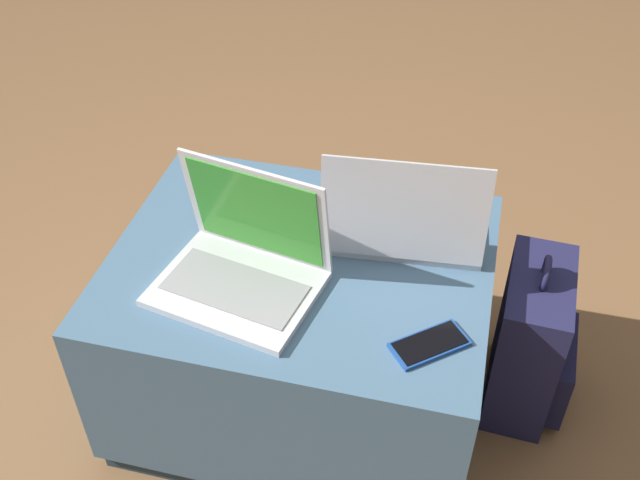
{
  "coord_description": "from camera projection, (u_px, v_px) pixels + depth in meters",
  "views": [
    {
      "loc": [
        0.33,
        -1.15,
        1.54
      ],
      "look_at": [
        0.05,
        -0.02,
        0.54
      ],
      "focal_mm": 42.0,
      "sensor_mm": 36.0,
      "label": 1
    }
  ],
  "objects": [
    {
      "name": "backpack",
      "position": [
        531.0,
        343.0,
        1.79
      ],
      "size": [
        0.2,
        0.29,
        0.46
      ],
      "rotation": [
        0.0,
        0.0,
        1.52
      ],
      "color": "#23234C",
      "rests_on": "ground_plane"
    },
    {
      "name": "cell_phone",
      "position": [
        430.0,
        344.0,
        1.42
      ],
      "size": [
        0.16,
        0.15,
        0.01
      ],
      "rotation": [
        0.0,
        0.0,
        5.41
      ],
      "color": "#1E4C9E",
      "rests_on": "ottoman"
    },
    {
      "name": "ottoman",
      "position": [
        302.0,
        331.0,
        1.76
      ],
      "size": [
        0.82,
        0.65,
        0.46
      ],
      "color": "#2A3D4E",
      "rests_on": "ground_plane"
    },
    {
      "name": "ground_plane",
      "position": [
        304.0,
        393.0,
        1.91
      ],
      "size": [
        14.0,
        14.0,
        0.0
      ],
      "primitive_type": "plane",
      "color": "olive"
    },
    {
      "name": "laptop_near",
      "position": [
        243.0,
        262.0,
        1.52
      ],
      "size": [
        0.36,
        0.3,
        0.26
      ],
      "rotation": [
        0.0,
        0.0,
        -0.19
      ],
      "color": "silver",
      "rests_on": "ottoman"
    },
    {
      "name": "laptop_far",
      "position": [
        403.0,
        222.0,
        1.63
      ],
      "size": [
        0.36,
        0.26,
        0.24
      ],
      "rotation": [
        0.0,
        0.0,
        3.23
      ],
      "color": "silver",
      "rests_on": "ottoman"
    }
  ]
}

